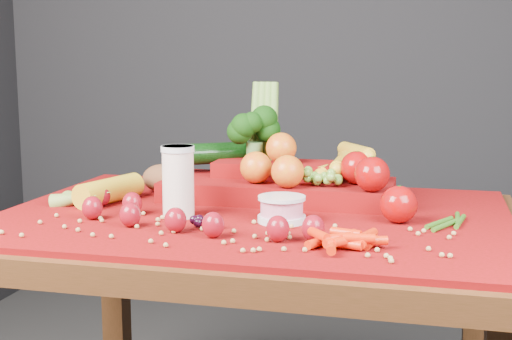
% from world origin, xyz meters
% --- Properties ---
extents(table, '(1.10, 0.80, 0.75)m').
position_xyz_m(table, '(0.00, 0.00, 0.66)').
color(table, '#351F0C').
rests_on(table, ground).
extents(red_cloth, '(1.05, 0.75, 0.01)m').
position_xyz_m(red_cloth, '(0.00, 0.00, 0.76)').
color(red_cloth, maroon).
rests_on(red_cloth, table).
extents(milk_glass, '(0.07, 0.07, 0.15)m').
position_xyz_m(milk_glass, '(-0.14, -0.08, 0.84)').
color(milk_glass, beige).
rests_on(milk_glass, red_cloth).
extents(yogurt_bowl, '(0.10, 0.10, 0.05)m').
position_xyz_m(yogurt_bowl, '(0.07, -0.07, 0.79)').
color(yogurt_bowl, silver).
rests_on(yogurt_bowl, red_cloth).
extents(strawberry_scatter, '(0.54, 0.28, 0.05)m').
position_xyz_m(strawberry_scatter, '(-0.12, -0.14, 0.79)').
color(strawberry_scatter, maroon).
rests_on(strawberry_scatter, red_cloth).
extents(dark_grape_cluster, '(0.06, 0.05, 0.03)m').
position_xyz_m(dark_grape_cluster, '(-0.06, -0.15, 0.78)').
color(dark_grape_cluster, black).
rests_on(dark_grape_cluster, red_cloth).
extents(soybean_scatter, '(0.84, 0.24, 0.01)m').
position_xyz_m(soybean_scatter, '(0.00, -0.20, 0.77)').
color(soybean_scatter, tan).
rests_on(soybean_scatter, red_cloth).
extents(corn_ear, '(0.22, 0.26, 0.06)m').
position_xyz_m(corn_ear, '(-0.37, -0.01, 0.78)').
color(corn_ear, gold).
rests_on(corn_ear, red_cloth).
extents(potato, '(0.10, 0.07, 0.07)m').
position_xyz_m(potato, '(-0.27, 0.17, 0.80)').
color(potato, brown).
rests_on(potato, red_cloth).
extents(baby_carrot_pile, '(0.17, 0.17, 0.03)m').
position_xyz_m(baby_carrot_pile, '(0.22, -0.23, 0.78)').
color(baby_carrot_pile, red).
rests_on(baby_carrot_pile, red_cloth).
extents(green_bean_pile, '(0.14, 0.12, 0.01)m').
position_xyz_m(green_bean_pile, '(0.40, -0.01, 0.77)').
color(green_bean_pile, '#2D5F15').
rests_on(green_bean_pile, red_cloth).
extents(produce_mound, '(0.59, 0.38, 0.27)m').
position_xyz_m(produce_mound, '(0.04, 0.16, 0.82)').
color(produce_mound, maroon).
rests_on(produce_mound, red_cloth).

